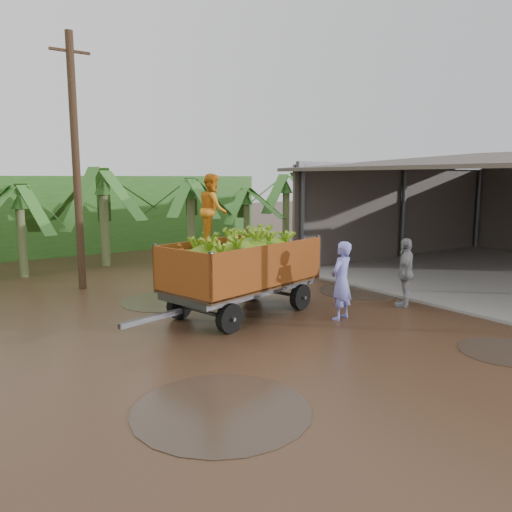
# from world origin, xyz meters

# --- Properties ---
(ground) EXTENTS (100.00, 100.00, 0.00)m
(ground) POSITION_xyz_m (0.00, 0.00, 0.00)
(ground) COLOR black
(ground) RESTS_ON ground
(packing_shed) EXTENTS (12.78, 10.80, 4.76)m
(packing_shed) POSITION_xyz_m (11.77, 1.77, 2.50)
(packing_shed) COLOR gray
(packing_shed) RESTS_ON ground
(hedge_north) EXTENTS (22.00, 3.00, 3.60)m
(hedge_north) POSITION_xyz_m (-2.00, 16.00, 1.80)
(hedge_north) COLOR #2D661E
(hedge_north) RESTS_ON ground
(banana_trailer) EXTENTS (5.85, 2.94, 3.63)m
(banana_trailer) POSITION_xyz_m (0.20, 2.10, 1.29)
(banana_trailer) COLOR #B9591A
(banana_trailer) RESTS_ON ground
(man_blue) EXTENTS (0.82, 0.65, 1.97)m
(man_blue) POSITION_xyz_m (2.01, 0.29, 0.99)
(man_blue) COLOR #7C81E2
(man_blue) RESTS_ON ground
(man_grey) EXTENTS (1.20, 0.96, 1.90)m
(man_grey) POSITION_xyz_m (4.36, 0.21, 0.95)
(man_grey) COLOR gray
(man_grey) RESTS_ON ground
(utility_pole) EXTENTS (1.20, 0.24, 7.86)m
(utility_pole) POSITION_xyz_m (-2.32, 7.55, 3.98)
(utility_pole) COLOR #47301E
(utility_pole) RESTS_ON ground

